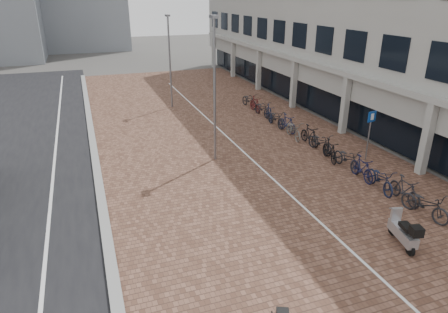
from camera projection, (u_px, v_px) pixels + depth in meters
The scene contains 11 objects.
ground at pixel (291, 268), 11.98m from camera, with size 140.00×140.00×0.00m, color #474442.
plaza_brick at pixel (222, 135), 23.04m from camera, with size 14.50×42.00×0.04m, color brown.
street_asphalt at pixel (12, 160), 19.61m from camera, with size 8.00×50.00×0.03m, color black.
curb at pixel (94, 150), 20.80m from camera, with size 0.35×42.00×0.14m, color gray.
lane_line at pixel (55, 155), 20.23m from camera, with size 0.12×44.00×0.00m, color white.
parking_line at pixel (225, 135), 23.09m from camera, with size 0.10×30.00×0.00m, color white.
scooter_front at pixel (403, 231), 12.85m from camera, with size 0.50×1.60×1.10m, color #ABABB0, non-canonical shape.
parking_sign at pixel (370, 128), 19.03m from camera, with size 0.52×0.15×2.51m.
lamp_near at pixel (215, 93), 18.46m from camera, with size 0.12×0.12×6.71m, color gray.
lamp_far at pixel (170, 63), 27.55m from camera, with size 0.12×0.12×6.27m, color slate.
bike_row at pixel (308, 136), 21.49m from camera, with size 1.32×18.15×1.05m.
Camera 1 is at (-5.20, -8.53, 7.68)m, focal length 31.90 mm.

